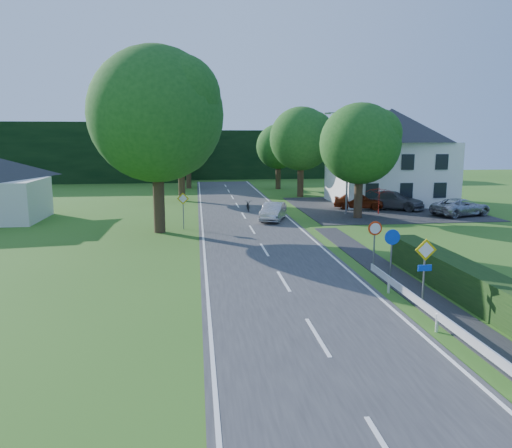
{
  "coord_description": "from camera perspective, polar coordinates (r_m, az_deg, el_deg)",
  "views": [
    {
      "loc": [
        -3.59,
        -8.14,
        6.08
      ],
      "look_at": [
        -0.57,
        17.1,
        1.63
      ],
      "focal_mm": 35.0,
      "sensor_mm": 36.0,
      "label": 1
    }
  ],
  "objects": [
    {
      "name": "sign_speed_limit",
      "position": [
        22.95,
        13.42,
        -1.17
      ],
      "size": [
        0.64,
        0.11,
        2.37
      ],
      "color": "slate",
      "rests_on": "ground"
    },
    {
      "name": "streetlight",
      "position": [
        39.92,
        10.24,
        7.46
      ],
      "size": [
        2.03,
        0.18,
        8.0
      ],
      "color": "slate",
      "rests_on": "ground"
    },
    {
      "name": "motorcycle",
      "position": [
        41.28,
        -0.91,
        2.15
      ],
      "size": [
        0.63,
        1.73,
        0.9
      ],
      "primitive_type": "imported",
      "rotation": [
        0.0,
        0.0,
        -0.02
      ],
      "color": "black",
      "rests_on": "road"
    },
    {
      "name": "parked_car_red",
      "position": [
        43.2,
        11.66,
        2.65
      ],
      "size": [
        4.49,
        2.84,
        1.42
      ],
      "primitive_type": "imported",
      "rotation": [
        0.0,
        0.0,
        1.27
      ],
      "color": "maroon",
      "rests_on": "parking_pad"
    },
    {
      "name": "line_centre",
      "position": [
        29.01,
        0.44,
        -2.07
      ],
      "size": [
        0.12,
        80.0,
        0.01
      ],
      "primitive_type": null,
      "color": "white",
      "rests_on": "road"
    },
    {
      "name": "parasol",
      "position": [
        40.59,
        13.92,
        2.59
      ],
      "size": [
        2.78,
        2.81,
        2.11
      ],
      "primitive_type": "imported",
      "rotation": [
        0.0,
        0.0,
        0.23
      ],
      "color": "#AD160D",
      "rests_on": "parking_pad"
    },
    {
      "name": "tree_main",
      "position": [
        32.23,
        -11.26,
        9.28
      ],
      "size": [
        9.4,
        9.4,
        11.64
      ],
      "primitive_type": null,
      "color": "#1A4C17",
      "rests_on": "ground"
    },
    {
      "name": "line_edge_right",
      "position": [
        29.59,
        6.7,
        -1.9
      ],
      "size": [
        0.12,
        80.0,
        0.01
      ],
      "primitive_type": "cube",
      "color": "white",
      "rests_on": "road"
    },
    {
      "name": "sign_priority_left",
      "position": [
        33.42,
        -8.33,
        2.33
      ],
      "size": [
        0.78,
        0.09,
        2.44
      ],
      "color": "slate",
      "rests_on": "ground"
    },
    {
      "name": "moving_car",
      "position": [
        36.45,
        1.97,
        1.43
      ],
      "size": [
        2.61,
        4.21,
        1.31
      ],
      "primitive_type": "imported",
      "rotation": [
        0.0,
        0.0,
        -0.33
      ],
      "color": "#A8A7AC",
      "rests_on": "road"
    },
    {
      "name": "parking_pad",
      "position": [
        44.41,
        13.8,
        1.81
      ],
      "size": [
        14.0,
        16.0,
        0.04
      ],
      "primitive_type": "cube",
      "color": "black",
      "rests_on": "ground"
    },
    {
      "name": "sign_priority_right",
      "position": [
        18.46,
        18.76,
        -4.03
      ],
      "size": [
        0.78,
        0.09,
        2.59
      ],
      "color": "slate",
      "rests_on": "ground"
    },
    {
      "name": "sign_roundabout",
      "position": [
        21.15,
        15.26,
        -2.45
      ],
      "size": [
        0.64,
        0.08,
        2.37
      ],
      "color": "slate",
      "rests_on": "ground"
    },
    {
      "name": "tree_right_back",
      "position": [
        58.97,
        2.56,
        7.69
      ],
      "size": [
        6.2,
        6.2,
        7.56
      ],
      "primitive_type": null,
      "color": "#1A4C17",
      "rests_on": "ground"
    },
    {
      "name": "treeline_right",
      "position": [
        75.09,
        2.08,
        7.96
      ],
      "size": [
        30.0,
        5.0,
        7.0
      ],
      "primitive_type": "cube",
      "color": "black",
      "rests_on": "ground"
    },
    {
      "name": "tree_right_mid",
      "position": [
        38.15,
        11.75,
        7.04
      ],
      "size": [
        7.0,
        7.0,
        8.58
      ],
      "primitive_type": null,
      "color": "#1A4C17",
      "rests_on": "ground"
    },
    {
      "name": "line_edge_left",
      "position": [
        28.79,
        -6.0,
        -2.22
      ],
      "size": [
        0.12,
        80.0,
        0.01
      ],
      "primitive_type": "cube",
      "color": "white",
      "rests_on": "road"
    },
    {
      "name": "parked_car_grey",
      "position": [
        43.66,
        15.23,
        2.67
      ],
      "size": [
        5.67,
        4.99,
        1.57
      ],
      "primitive_type": "imported",
      "rotation": [
        0.0,
        0.0,
        0.93
      ],
      "color": "#4E4E53",
      "rests_on": "parking_pad"
    },
    {
      "name": "treeline_left",
      "position": [
        74.3,
        -26.23,
        7.32
      ],
      "size": [
        44.0,
        6.0,
        8.0
      ],
      "primitive_type": "cube",
      "color": "black",
      "rests_on": "ground"
    },
    {
      "name": "house_white",
      "position": [
        47.55,
        15.03,
        7.58
      ],
      "size": [
        10.6,
        8.4,
        8.6
      ],
      "color": "white",
      "rests_on": "ground"
    },
    {
      "name": "road",
      "position": [
        29.01,
        0.44,
        -2.12
      ],
      "size": [
        7.0,
        80.0,
        0.04
      ],
      "primitive_type": "cube",
      "color": "#323234",
      "rests_on": "ground"
    },
    {
      "name": "tree_left_back",
      "position": [
        60.19,
        -7.76,
        7.9
      ],
      "size": [
        6.6,
        6.6,
        8.07
      ],
      "primitive_type": null,
      "color": "#1A4C17",
      "rests_on": "ground"
    },
    {
      "name": "parked_car_silver_b",
      "position": [
        41.83,
        22.39,
        1.81
      ],
      "size": [
        5.26,
        3.58,
        1.34
      ],
      "primitive_type": "imported",
      "rotation": [
        0.0,
        0.0,
        1.88
      ],
      "color": "#B2B0B8",
      "rests_on": "parking_pad"
    },
    {
      "name": "tree_right_far",
      "position": [
        51.27,
        5.15,
        8.18
      ],
      "size": [
        7.4,
        7.4,
        9.09
      ],
      "primitive_type": null,
      "color": "#1A4C17",
      "rests_on": "ground"
    },
    {
      "name": "tree_left_far",
      "position": [
        48.2,
        -8.57,
        7.7
      ],
      "size": [
        7.0,
        7.0,
        8.58
      ],
      "primitive_type": null,
      "color": "#1A4C17",
      "rests_on": "ground"
    }
  ]
}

